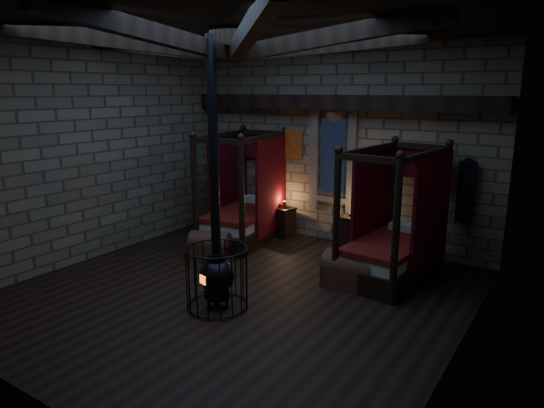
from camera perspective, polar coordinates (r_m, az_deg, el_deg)
The scene contains 8 objects.
room at distance 7.65m, azimuth -4.14°, elevation 16.55°, with size 7.02×7.02×4.29m.
bed_left at distance 10.90m, azimuth -3.18°, elevation -1.15°, with size 1.55×2.44×2.38m.
bed_right at distance 9.02m, azimuth 14.12°, elevation -4.75°, with size 1.37×2.32×2.32m.
trunk_left at distance 9.80m, azimuth -7.28°, elevation -4.96°, with size 0.89×0.72×0.57m.
trunk_right at distance 8.46m, azimuth 9.09°, elevation -7.82°, with size 0.89×0.58×0.64m.
nightstand_left at distance 11.12m, azimuth 1.45°, elevation -2.10°, with size 0.50×0.48×0.84m.
nightstand_right at distance 10.22m, azimuth 9.56°, elevation -3.48°, with size 0.49×0.47×0.83m.
stove at distance 7.53m, azimuth -6.51°, elevation -7.84°, with size 0.95×0.95×4.05m.
Camera 1 is at (4.63, -5.98, 3.31)m, focal length 32.00 mm.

